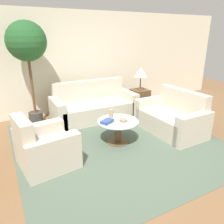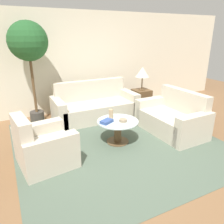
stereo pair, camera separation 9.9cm
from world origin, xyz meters
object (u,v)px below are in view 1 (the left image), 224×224
(loveseat, at_px, (172,118))
(armchair, at_px, (43,150))
(table_lamp, at_px, (141,72))
(bowl, at_px, (123,120))
(sofa_main, at_px, (93,107))
(potted_plant, at_px, (27,46))
(coffee_table, at_px, (118,128))
(vase, at_px, (111,114))
(book_stack, at_px, (107,121))

(loveseat, bearing_deg, armchair, -90.30)
(loveseat, bearing_deg, table_lamp, 170.68)
(bowl, bearing_deg, sofa_main, 88.71)
(table_lamp, bearing_deg, loveseat, -97.52)
(armchair, distance_m, potted_plant, 2.39)
(coffee_table, distance_m, bowl, 0.21)
(sofa_main, relative_size, loveseat, 1.36)
(sofa_main, bearing_deg, vase, -97.25)
(loveseat, relative_size, potted_plant, 0.66)
(coffee_table, height_order, bowl, bowl)
(table_lamp, relative_size, book_stack, 2.21)
(sofa_main, xyz_separation_m, vase, (-0.16, -1.27, 0.25))
(sofa_main, bearing_deg, table_lamp, 0.13)
(loveseat, bearing_deg, bowl, -92.11)
(book_stack, bearing_deg, potted_plant, 95.18)
(armchair, xyz_separation_m, vase, (1.41, 0.34, 0.25))
(sofa_main, xyz_separation_m, coffee_table, (-0.11, -1.46, 0.00))
(armchair, relative_size, potted_plant, 0.41)
(book_stack, bearing_deg, vase, 18.78)
(loveseat, height_order, bowl, loveseat)
(loveseat, bearing_deg, vase, -102.98)
(table_lamp, bearing_deg, sofa_main, -179.87)
(sofa_main, xyz_separation_m, bowl, (-0.03, -1.54, 0.19))
(loveseat, bearing_deg, sofa_main, -143.73)
(potted_plant, distance_m, book_stack, 2.37)
(sofa_main, distance_m, potted_plant, 2.05)
(loveseat, relative_size, table_lamp, 2.45)
(armchair, bearing_deg, loveseat, -96.13)
(vase, bearing_deg, loveseat, -11.18)
(sofa_main, relative_size, table_lamp, 3.33)
(loveseat, xyz_separation_m, book_stack, (-1.55, 0.09, 0.19))
(armchair, distance_m, vase, 1.47)
(sofa_main, height_order, loveseat, sofa_main)
(book_stack, bearing_deg, table_lamp, 13.36)
(armchair, xyz_separation_m, coffee_table, (1.46, 0.16, 0.00))
(sofa_main, xyz_separation_m, book_stack, (-0.34, -1.45, 0.19))
(sofa_main, relative_size, armchair, 2.17)
(coffee_table, bearing_deg, book_stack, 178.45)
(book_stack, bearing_deg, sofa_main, 50.46)
(potted_plant, bearing_deg, coffee_table, -53.17)
(sofa_main, height_order, potted_plant, potted_plant)
(armchair, height_order, table_lamp, table_lamp)
(bowl, relative_size, book_stack, 0.54)
(armchair, height_order, potted_plant, potted_plant)
(coffee_table, distance_m, vase, 0.32)
(armchair, relative_size, table_lamp, 1.53)
(vase, distance_m, bowl, 0.30)
(bowl, bearing_deg, armchair, -177.04)
(sofa_main, relative_size, coffee_table, 2.58)
(bowl, bearing_deg, loveseat, -0.31)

